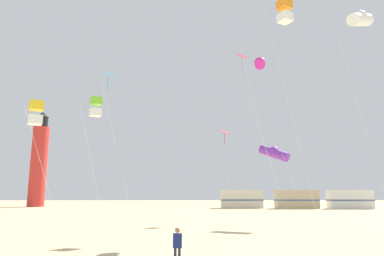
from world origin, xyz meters
TOP-DOWN VIEW (x-y plane):
  - kite_flyer_standing at (1.15, 6.11)m, footprint 0.35×0.51m
  - kite_diamond_cyan at (-4.12, 16.06)m, footprint 2.89×2.89m
  - kite_tube_violet at (8.23, 18.74)m, footprint 3.33×3.36m
  - kite_diamond_rainbow at (6.01, 18.27)m, footprint 3.38×3.33m
  - kite_box_orange at (6.42, 8.34)m, footprint 2.05×1.66m
  - kite_tube_white at (11.20, 10.07)m, footprint 2.68×2.63m
  - kite_tube_magenta at (6.56, 14.99)m, footprint 3.27×3.29m
  - kite_box_lime at (-3.90, 12.27)m, footprint 1.77×1.53m
  - kite_box_gold at (-5.69, 8.49)m, footprint 2.14×2.14m
  - kite_diamond_scarlet at (4.94, 23.33)m, footprint 3.03×2.25m
  - lighthouse_distant at (-24.68, 53.53)m, footprint 2.80×2.80m
  - rv_van_cream at (10.17, 47.55)m, footprint 6.46×2.39m
  - rv_van_tan at (18.44, 46.21)m, footprint 6.53×2.59m
  - rv_van_white at (26.43, 45.49)m, footprint 6.48×2.44m

SIDE VIEW (x-z plane):
  - kite_flyer_standing at x=1.15m, z-range 0.03..1.19m
  - rv_van_cream at x=10.17m, z-range -0.01..2.79m
  - rv_van_tan at x=18.44m, z-range -0.01..2.79m
  - rv_van_white at x=26.43m, z-range -0.01..2.79m
  - kite_tube_violet at x=8.23m, z-range 2.38..8.56m
  - kite_box_gold at x=-5.69m, z-range 2.80..9.58m
  - kite_box_lime at x=-3.90m, z-range 3.43..11.45m
  - kite_diamond_scarlet at x=4.94m, z-range 3.56..11.70m
  - lighthouse_distant at x=-24.68m, z-range -0.56..16.24m
  - kite_diamond_cyan at x=-4.12m, z-range 4.82..15.89m
  - kite_tube_magenta at x=6.56m, z-range 5.26..17.19m
  - kite_box_orange at x=6.42m, z-range 5.42..17.45m
  - kite_tube_white at x=11.20m, z-range 5.65..18.36m
  - kite_diamond_rainbow at x=6.01m, z-range 5.81..19.27m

